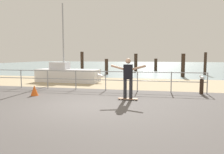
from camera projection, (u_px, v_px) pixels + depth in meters
name	position (u px, v px, depth m)	size (l,w,h in m)	color
ground_plane	(68.00, 114.00, 6.70)	(24.00, 10.00, 0.04)	#514C49
beach_strip	(116.00, 83.00, 14.49)	(24.00, 6.00, 0.04)	tan
sea_surface	(142.00, 65.00, 41.76)	(72.00, 50.00, 0.04)	#849EA3
railing_fence	(76.00, 77.00, 11.43)	(13.33, 0.05, 1.05)	gray
sailboat	(70.00, 75.00, 14.83)	(4.99, 1.57, 5.41)	silver
skateboard	(128.00, 99.00, 8.75)	(0.80, 0.21, 0.08)	brown
skateboarder	(128.00, 76.00, 8.65)	(1.45, 0.22, 1.65)	#26262B
bollard_short	(202.00, 87.00, 10.10)	(0.18, 0.18, 0.73)	#332319
seagull	(202.00, 78.00, 10.07)	(0.21, 0.48, 0.18)	white
groyne_post_0	(82.00, 63.00, 20.75)	(0.30, 0.30, 2.24)	#332319
groyne_post_1	(106.00, 67.00, 20.74)	(0.33, 0.33, 1.55)	#332319
groyne_post_2	(136.00, 62.00, 25.42)	(0.40, 0.40, 2.11)	#332319
groyne_post_3	(156.00, 65.00, 26.44)	(0.38, 0.38, 1.51)	#332319
groyne_post_4	(183.00, 65.00, 18.39)	(0.33, 0.33, 2.03)	#332319
groyne_post_5	(205.00, 64.00, 20.48)	(0.27, 0.27, 2.18)	#332319
traffic_cone	(34.00, 91.00, 9.70)	(0.36, 0.36, 0.50)	#E55919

